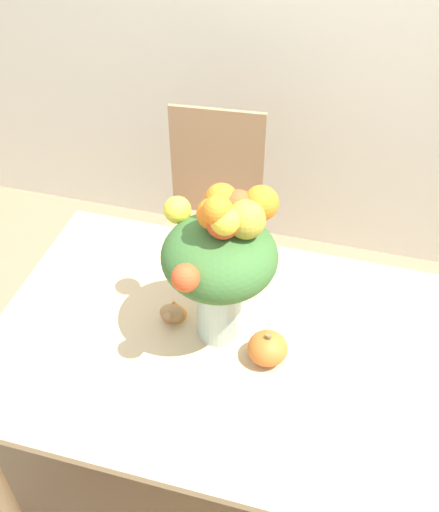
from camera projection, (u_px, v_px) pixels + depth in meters
ground_plane at (227, 465)px, 2.31m from camera, size 12.00×12.00×0.00m
dining_table at (229, 360)px, 1.87m from camera, size 1.46×0.95×0.74m
flower_vase at (221, 259)px, 1.65m from camera, size 0.35×0.36×0.53m
pumpkin at (268, 348)px, 1.74m from camera, size 0.12×0.12×0.11m
turkey_figurine at (173, 310)px, 1.87m from camera, size 0.08×0.11×0.06m
dining_chair_near_window at (212, 223)px, 2.59m from camera, size 0.45×0.45×0.99m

